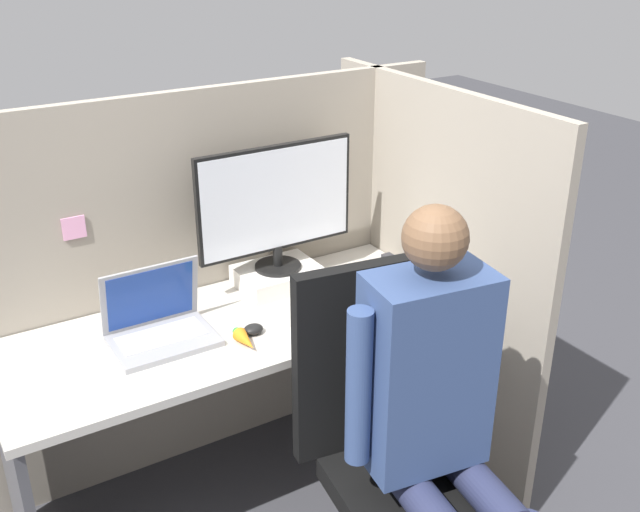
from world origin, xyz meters
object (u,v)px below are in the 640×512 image
(monitor, at_px, (276,203))
(office_chair, at_px, (392,444))
(laptop, at_px, (160,327))
(carrot_toy, at_px, (246,340))
(stapler, at_px, (394,265))
(person, at_px, (439,409))
(paper_box, at_px, (278,276))

(monitor, height_order, office_chair, monitor)
(monitor, height_order, laptop, monitor)
(laptop, xyz_separation_m, carrot_toy, (0.22, -0.19, -0.03))
(stapler, distance_m, office_chair, 0.84)
(laptop, distance_m, carrot_toy, 0.29)
(laptop, xyz_separation_m, stapler, (0.96, 0.01, -0.02))
(office_chair, height_order, person, person)
(stapler, distance_m, person, 0.94)
(laptop, distance_m, stapler, 0.96)
(person, bearing_deg, office_chair, 97.92)
(monitor, bearing_deg, stapler, -17.46)
(paper_box, relative_size, office_chair, 0.27)
(stapler, height_order, office_chair, office_chair)
(office_chair, bearing_deg, laptop, 126.70)
(stapler, bearing_deg, carrot_toy, -164.91)
(office_chair, bearing_deg, stapler, 53.83)
(monitor, xyz_separation_m, office_chair, (-0.04, -0.79, -0.51))
(office_chair, bearing_deg, person, -82.08)
(paper_box, relative_size, person, 0.22)
(stapler, relative_size, carrot_toy, 0.97)
(monitor, height_order, stapler, monitor)
(paper_box, xyz_separation_m, office_chair, (-0.04, -0.79, -0.22))
(carrot_toy, height_order, office_chair, office_chair)
(monitor, distance_m, person, 1.01)
(laptop, bearing_deg, monitor, 16.25)
(paper_box, xyz_separation_m, monitor, (0.00, 0.00, 0.29))
(laptop, height_order, carrot_toy, laptop)
(monitor, relative_size, carrot_toy, 4.83)
(laptop, bearing_deg, paper_box, 15.96)
(laptop, bearing_deg, stapler, 0.80)
(monitor, bearing_deg, office_chair, -92.93)
(paper_box, distance_m, carrot_toy, 0.45)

